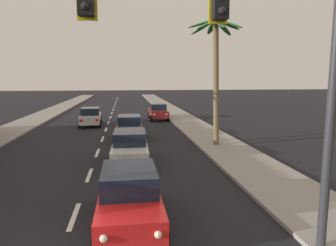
{
  "coord_description": "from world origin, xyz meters",
  "views": [
    {
      "loc": [
        1.67,
        -6.42,
        4.33
      ],
      "look_at": [
        3.72,
        8.0,
        2.2
      ],
      "focal_mm": 32.5,
      "sensor_mm": 36.0,
      "label": 1
    }
  ],
  "objects_px": {
    "sedan_lead_at_stop_bar": "(129,196)",
    "sedan_third_in_queue": "(130,147)",
    "traffic_signal_mast": "(175,27)",
    "sedan_parked_nearest_kerb": "(158,111)",
    "palm_right_second": "(216,54)",
    "sedan_oncoming_far": "(91,116)",
    "sedan_fifth_in_queue": "(129,127)"
  },
  "relations": [
    {
      "from": "sedan_fifth_in_queue",
      "to": "sedan_parked_nearest_kerb",
      "type": "xyz_separation_m",
      "value": [
        3.22,
        10.31,
        0.0
      ]
    },
    {
      "from": "traffic_signal_mast",
      "to": "sedan_fifth_in_queue",
      "type": "height_order",
      "value": "traffic_signal_mast"
    },
    {
      "from": "sedan_third_in_queue",
      "to": "sedan_parked_nearest_kerb",
      "type": "xyz_separation_m",
      "value": [
        3.3,
        16.92,
        0.0
      ]
    },
    {
      "from": "sedan_lead_at_stop_bar",
      "to": "sedan_fifth_in_queue",
      "type": "height_order",
      "value": "same"
    },
    {
      "from": "traffic_signal_mast",
      "to": "sedan_third_in_queue",
      "type": "relative_size",
      "value": 2.58
    },
    {
      "from": "traffic_signal_mast",
      "to": "sedan_fifth_in_queue",
      "type": "relative_size",
      "value": 2.58
    },
    {
      "from": "sedan_third_in_queue",
      "to": "sedan_parked_nearest_kerb",
      "type": "bearing_deg",
      "value": 78.96
    },
    {
      "from": "traffic_signal_mast",
      "to": "sedan_lead_at_stop_bar",
      "type": "height_order",
      "value": "traffic_signal_mast"
    },
    {
      "from": "sedan_fifth_in_queue",
      "to": "palm_right_second",
      "type": "distance_m",
      "value": 8.04
    },
    {
      "from": "sedan_lead_at_stop_bar",
      "to": "sedan_oncoming_far",
      "type": "xyz_separation_m",
      "value": [
        -3.26,
        20.01,
        0.0
      ]
    },
    {
      "from": "sedan_third_in_queue",
      "to": "sedan_parked_nearest_kerb",
      "type": "height_order",
      "value": "same"
    },
    {
      "from": "sedan_lead_at_stop_bar",
      "to": "sedan_parked_nearest_kerb",
      "type": "bearing_deg",
      "value": 81.72
    },
    {
      "from": "sedan_lead_at_stop_bar",
      "to": "sedan_oncoming_far",
      "type": "distance_m",
      "value": 20.27
    },
    {
      "from": "sedan_lead_at_stop_bar",
      "to": "sedan_third_in_queue",
      "type": "relative_size",
      "value": 0.99
    },
    {
      "from": "sedan_third_in_queue",
      "to": "sedan_oncoming_far",
      "type": "height_order",
      "value": "same"
    },
    {
      "from": "sedan_third_in_queue",
      "to": "sedan_lead_at_stop_bar",
      "type": "bearing_deg",
      "value": -91.08
    },
    {
      "from": "sedan_lead_at_stop_bar",
      "to": "sedan_parked_nearest_kerb",
      "type": "xyz_separation_m",
      "value": [
        3.42,
        23.53,
        0.0
      ]
    },
    {
      "from": "sedan_third_in_queue",
      "to": "sedan_fifth_in_queue",
      "type": "height_order",
      "value": "same"
    },
    {
      "from": "sedan_lead_at_stop_bar",
      "to": "traffic_signal_mast",
      "type": "bearing_deg",
      "value": -65.71
    },
    {
      "from": "traffic_signal_mast",
      "to": "sedan_fifth_in_queue",
      "type": "distance_m",
      "value": 16.12
    },
    {
      "from": "sedan_fifth_in_queue",
      "to": "palm_right_second",
      "type": "bearing_deg",
      "value": -32.43
    },
    {
      "from": "traffic_signal_mast",
      "to": "sedan_oncoming_far",
      "type": "height_order",
      "value": "traffic_signal_mast"
    },
    {
      "from": "sedan_lead_at_stop_bar",
      "to": "palm_right_second",
      "type": "distance_m",
      "value": 12.33
    },
    {
      "from": "sedan_oncoming_far",
      "to": "palm_right_second",
      "type": "xyz_separation_m",
      "value": [
        8.81,
        -10.18,
        4.96
      ]
    },
    {
      "from": "sedan_fifth_in_queue",
      "to": "palm_right_second",
      "type": "xyz_separation_m",
      "value": [
        5.34,
        -3.39,
        4.96
      ]
    },
    {
      "from": "sedan_parked_nearest_kerb",
      "to": "sedan_lead_at_stop_bar",
      "type": "bearing_deg",
      "value": -98.28
    },
    {
      "from": "palm_right_second",
      "to": "traffic_signal_mast",
      "type": "bearing_deg",
      "value": -110.65
    },
    {
      "from": "traffic_signal_mast",
      "to": "sedan_parked_nearest_kerb",
      "type": "height_order",
      "value": "traffic_signal_mast"
    },
    {
      "from": "palm_right_second",
      "to": "sedan_lead_at_stop_bar",
      "type": "bearing_deg",
      "value": -119.41
    },
    {
      "from": "sedan_parked_nearest_kerb",
      "to": "palm_right_second",
      "type": "height_order",
      "value": "palm_right_second"
    },
    {
      "from": "sedan_lead_at_stop_bar",
      "to": "sedan_oncoming_far",
      "type": "height_order",
      "value": "same"
    },
    {
      "from": "sedan_third_in_queue",
      "to": "sedan_fifth_in_queue",
      "type": "distance_m",
      "value": 6.61
    }
  ]
}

